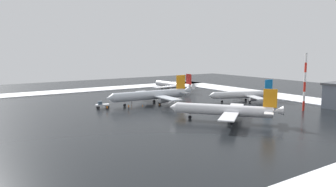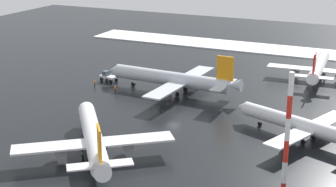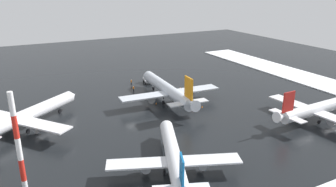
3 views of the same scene
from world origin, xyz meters
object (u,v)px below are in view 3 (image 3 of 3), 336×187
(airplane_far_rear, at_px, (173,156))
(ground_crew_beside_wing, at_px, (180,90))
(airplane_foreground_jet, at_px, (168,90))
(traffic_cone_wingtip_side, at_px, (156,103))
(traffic_cone_near_nose, at_px, (154,96))
(airplane_distant_tail, at_px, (27,116))
(pushback_tug, at_px, (147,79))
(traffic_cone_mid_line, at_px, (202,106))
(antenna_mast, at_px, (21,160))
(ground_crew_mid_apron, at_px, (131,82))
(ground_crew_by_nose_gear, at_px, (133,88))
(airplane_parked_starboard, at_px, (319,108))

(airplane_far_rear, xyz_separation_m, ground_crew_beside_wing, (22.35, 37.23, -1.81))
(airplane_foreground_jet, relative_size, traffic_cone_wingtip_side, 62.92)
(traffic_cone_near_nose, bearing_deg, airplane_distant_tail, -168.89)
(traffic_cone_near_nose, bearing_deg, traffic_cone_wingtip_side, -108.59)
(pushback_tug, bearing_deg, traffic_cone_mid_line, -159.53)
(traffic_cone_mid_line, relative_size, traffic_cone_wingtip_side, 1.00)
(antenna_mast, bearing_deg, traffic_cone_wingtip_side, 43.39)
(airplane_far_rear, xyz_separation_m, pushback_tug, (17.50, 51.30, -1.50))
(ground_crew_mid_apron, bearing_deg, antenna_mast, 142.21)
(ground_crew_beside_wing, bearing_deg, airplane_foreground_jet, -34.39)
(airplane_foreground_jet, distance_m, ground_crew_mid_apron, 19.90)
(airplane_distant_tail, distance_m, ground_crew_by_nose_gear, 34.63)
(ground_crew_beside_wing, height_order, traffic_cone_mid_line, ground_crew_beside_wing)
(traffic_cone_near_nose, bearing_deg, traffic_cone_mid_line, -60.12)
(airplane_foreground_jet, height_order, ground_crew_by_nose_gear, airplane_foreground_jet)
(traffic_cone_near_nose, xyz_separation_m, traffic_cone_mid_line, (7.94, -13.82, 0.00))
(ground_crew_mid_apron, bearing_deg, ground_crew_by_nose_gear, 160.29)
(ground_crew_beside_wing, relative_size, ground_crew_mid_apron, 1.00)
(pushback_tug, bearing_deg, traffic_cone_near_nose, 176.22)
(ground_crew_by_nose_gear, relative_size, ground_crew_mid_apron, 1.00)
(ground_crew_mid_apron, xyz_separation_m, antenna_mast, (-36.21, -54.02, 8.57))
(airplane_distant_tail, height_order, antenna_mast, antenna_mast)
(airplane_far_rear, bearing_deg, traffic_cone_mid_line, -20.85)
(pushback_tug, bearing_deg, airplane_distant_tail, 130.34)
(airplane_parked_starboard, bearing_deg, traffic_cone_near_nose, 127.37)
(ground_crew_mid_apron, bearing_deg, airplane_parked_starboard, -151.99)
(ground_crew_by_nose_gear, relative_size, ground_crew_beside_wing, 1.00)
(airplane_foreground_jet, height_order, airplane_far_rear, airplane_foreground_jet)
(airplane_far_rear, distance_m, ground_crew_mid_apron, 53.19)
(airplane_distant_tail, distance_m, traffic_cone_near_nose, 35.73)
(airplane_far_rear, bearing_deg, pushback_tug, 2.49)
(pushback_tug, height_order, ground_crew_mid_apron, pushback_tug)
(ground_crew_by_nose_gear, bearing_deg, traffic_cone_mid_line, -95.63)
(airplane_far_rear, bearing_deg, ground_crew_mid_apron, 8.27)
(pushback_tug, bearing_deg, airplane_far_rear, 173.53)
(airplane_far_rear, distance_m, ground_crew_beside_wing, 43.47)
(airplane_far_rear, height_order, traffic_cone_near_nose, airplane_far_rear)
(traffic_cone_mid_line, bearing_deg, ground_crew_by_nose_gear, 118.26)
(ground_crew_by_nose_gear, bearing_deg, traffic_cone_near_nose, -98.80)
(pushback_tug, bearing_deg, ground_crew_beside_wing, -148.59)
(airplane_parked_starboard, height_order, antenna_mast, antenna_mast)
(ground_crew_beside_wing, height_order, traffic_cone_near_nose, ground_crew_beside_wing)
(airplane_far_rear, height_order, ground_crew_beside_wing, airplane_far_rear)
(ground_crew_by_nose_gear, bearing_deg, airplane_distant_tail, 170.42)
(airplane_foreground_jet, relative_size, airplane_distant_tail, 1.28)
(airplane_distant_tail, relative_size, pushback_tug, 5.46)
(ground_crew_mid_apron, height_order, traffic_cone_near_nose, ground_crew_mid_apron)
(traffic_cone_wingtip_side, bearing_deg, ground_crew_by_nose_gear, 96.17)
(airplane_parked_starboard, xyz_separation_m, antenna_mast, (-66.19, -5.98, 6.56))
(pushback_tug, xyz_separation_m, traffic_cone_wingtip_side, (-6.01, -19.80, -1.01))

